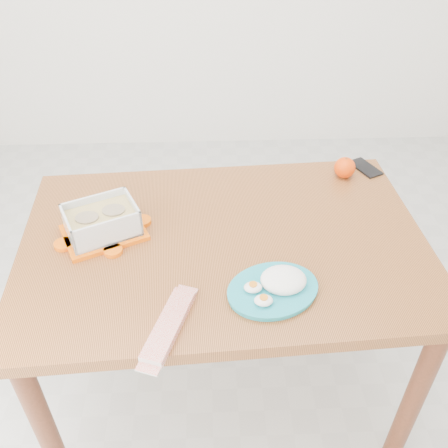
{
  "coord_description": "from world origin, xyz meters",
  "views": [
    {
      "loc": [
        0.0,
        -1.3,
        1.72
      ],
      "look_at": [
        0.05,
        -0.17,
        0.81
      ],
      "focal_mm": 40.0,
      "sensor_mm": 36.0,
      "label": 1
    }
  ],
  "objects_px": {
    "food_container": "(102,222)",
    "rice_plate": "(276,285)",
    "smartphone": "(365,168)",
    "orange_fruit": "(345,168)",
    "dining_table": "(224,264)"
  },
  "relations": [
    {
      "from": "smartphone",
      "to": "rice_plate",
      "type": "bearing_deg",
      "value": -149.55
    },
    {
      "from": "food_container",
      "to": "rice_plate",
      "type": "distance_m",
      "value": 0.55
    },
    {
      "from": "rice_plate",
      "to": "food_container",
      "type": "bearing_deg",
      "value": 131.65
    },
    {
      "from": "orange_fruit",
      "to": "food_container",
      "type": "bearing_deg",
      "value": -160.15
    },
    {
      "from": "dining_table",
      "to": "rice_plate",
      "type": "bearing_deg",
      "value": -62.12
    },
    {
      "from": "dining_table",
      "to": "smartphone",
      "type": "height_order",
      "value": "smartphone"
    },
    {
      "from": "orange_fruit",
      "to": "smartphone",
      "type": "xyz_separation_m",
      "value": [
        0.09,
        0.05,
        -0.03
      ]
    },
    {
      "from": "dining_table",
      "to": "smartphone",
      "type": "relative_size",
      "value": 10.14
    },
    {
      "from": "dining_table",
      "to": "rice_plate",
      "type": "xyz_separation_m",
      "value": [
        0.13,
        -0.21,
        0.12
      ]
    },
    {
      "from": "dining_table",
      "to": "orange_fruit",
      "type": "distance_m",
      "value": 0.56
    },
    {
      "from": "orange_fruit",
      "to": "rice_plate",
      "type": "height_order",
      "value": "orange_fruit"
    },
    {
      "from": "rice_plate",
      "to": "smartphone",
      "type": "relative_size",
      "value": 2.57
    },
    {
      "from": "dining_table",
      "to": "smartphone",
      "type": "distance_m",
      "value": 0.65
    },
    {
      "from": "orange_fruit",
      "to": "rice_plate",
      "type": "xyz_separation_m",
      "value": [
        -0.3,
        -0.54,
        -0.01
      ]
    },
    {
      "from": "food_container",
      "to": "smartphone",
      "type": "bearing_deg",
      "value": -3.96
    }
  ]
}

